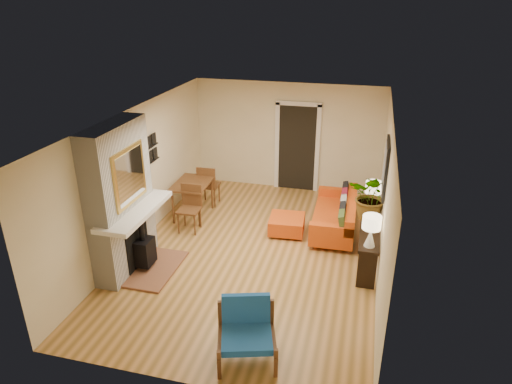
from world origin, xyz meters
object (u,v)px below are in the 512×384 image
Objects in this scene: blue_chair at (246,327)px; houseplant at (373,196)px; sofa at (338,215)px; dining_table at (196,190)px; lamp_far at (373,192)px; lamp_near at (371,227)px; console_table at (369,233)px; ottoman at (287,224)px.

blue_chair is 3.46m from houseplant.
sofa is 1.30m from houseplant.
dining_table is 3.68m from lamp_far.
sofa is at bearing 77.13° from blue_chair.
blue_chair is at bearing -126.34° from lamp_near.
blue_chair is 3.14m from console_table.
houseplant is (-0.01, -0.45, 0.10)m from lamp_far.
sofa is 2.03m from lamp_near.
lamp_far is at bearing 88.73° from houseplant.
houseplant reaches higher than lamp_far.
sofa is at bearing 109.31° from lamp_near.
lamp_near is at bearing -90.00° from lamp_far.
ottoman is 0.42× the size of dining_table.
blue_chair is at bearing -88.16° from ottoman.
console_table is (1.61, -0.69, 0.38)m from ottoman.
blue_chair reaches higher than sofa.
ottoman is 0.84× the size of houseplant.
lamp_far is at bearing -27.68° from sofa.
sofa is at bearing 20.76° from ottoman.
houseplant reaches higher than sofa.
houseplant reaches higher than dining_table.
houseplant is (3.63, -0.68, 0.54)m from dining_table.
ottoman is at bearing 138.74° from lamp_near.
console_table is (3.64, -0.96, -0.05)m from dining_table.
lamp_far is (3.64, -0.23, 0.44)m from dining_table.
ottoman is 0.40× the size of console_table.
sofa is at bearing 1.88° from dining_table.
console_table is at bearing 90.00° from lamp_near.
lamp_far is 0.61× the size of houseplant.
blue_chair is 0.51× the size of console_table.
houseplant is at bearing -14.27° from ottoman.
lamp_near is at bearing -24.80° from dining_table.
sofa is 1.02m from lamp_far.
ottoman is at bearing -178.40° from lamp_far.
blue_chair is 1.75× the size of lamp_far.
blue_chair is at bearing -102.87° from sofa.
dining_table is 3.74m from houseplant.
houseplant reaches higher than ottoman.
sofa is 2.06× the size of blue_chair.
houseplant reaches higher than lamp_near.
blue_chair is at bearing -118.49° from console_table.
ottoman is 0.78× the size of blue_chair.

